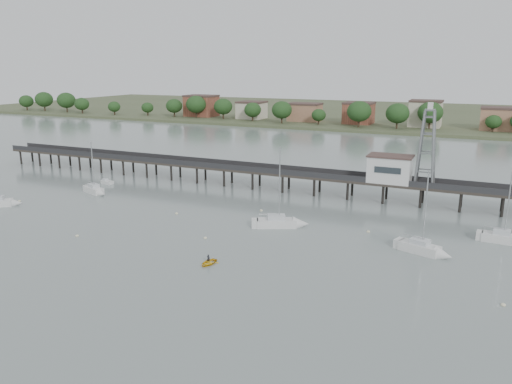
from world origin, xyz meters
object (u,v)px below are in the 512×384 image
Objects in this scene: sailboat_e at (509,239)px; lattice_tower at (427,148)px; sailboat_d at (427,250)px; white_tender at (107,182)px; pier at (271,172)px; sailboat_c at (285,223)px; sailboat_a at (3,203)px; sailboat_b at (96,191)px; yellow_dinghy at (208,264)px.

lattice_tower is at bearing 134.85° from sailboat_e.
sailboat_d reaches higher than sailboat_e.
white_tender is at bearing -174.08° from sailboat_d.
pier is 48.88m from sailboat_e.
sailboat_d is (22.90, -3.31, 0.01)m from sailboat_c.
white_tender is (-71.03, 15.60, -0.26)m from sailboat_d.
sailboat_c is 54.47m from sailboat_a.
pier reaches higher than white_tender.
lattice_tower is 1.22× the size of sailboat_d.
sailboat_e is (77.36, 2.50, -0.00)m from sailboat_b.
sailboat_e is 4.11× the size of yellow_dinghy.
white_tender is (-4.35, 8.28, -0.27)m from sailboat_b.
sailboat_b is 46.52m from yellow_dinghy.
sailboat_c is 49.67m from white_tender.
sailboat_b reaches higher than white_tender.
sailboat_d is at bearing -36.82° from pier.
sailboat_d is at bearing -33.94° from sailboat_c.
sailboat_c is at bearing 15.34° from sailboat_b.
sailboat_c is 34.21m from sailboat_e.
pier is at bearing 109.00° from yellow_dinghy.
sailboat_d is at bearing -28.81° from sailboat_a.
sailboat_e is (87.03, 17.04, -0.00)m from sailboat_a.
sailboat_a is 17.46m from sailboat_b.
sailboat_a is at bearing -165.10° from sailboat_e.
sailboat_e reaches higher than white_tender.
sailboat_b is 0.91× the size of sailboat_d.
lattice_tower is 28.60m from sailboat_d.
sailboat_d is (-10.68, -9.83, -0.00)m from sailboat_e.
yellow_dinghy is at bearing -21.10° from white_tender.
pier is at bearing 5.01° from sailboat_a.
pier is 51.02× the size of yellow_dinghy.
lattice_tower is at bearing 69.08° from yellow_dinghy.
sailboat_b is 9.35m from white_tender.
yellow_dinghy is (40.25, -23.32, -0.65)m from sailboat_b.
lattice_tower reaches higher than yellow_dinghy.
sailboat_d is 3.72× the size of white_tender.
pier is 44.10m from sailboat_d.
sailboat_b is 3.37× the size of white_tender.
sailboat_d is 4.31× the size of yellow_dinghy.
sailboat_e is at bearing -48.97° from lattice_tower.
sailboat_d reaches higher than yellow_dinghy.
lattice_tower reaches higher than sailboat_e.
sailboat_c reaches higher than sailboat_e.
lattice_tower is 5.27× the size of yellow_dinghy.
pier is at bearing 30.94° from white_tender.
lattice_tower is 66.61m from sailboat_b.
white_tender is 1.16× the size of yellow_dinghy.
yellow_dinghy is at bearing -141.35° from sailboat_e.
yellow_dinghy is (8.77, -42.36, -3.79)m from pier.
sailboat_b is 67.08m from sailboat_d.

